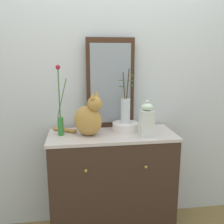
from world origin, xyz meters
TOP-DOWN VIEW (x-y plane):
  - wall_back at (0.00, 0.30)m, footprint 4.40×0.08m
  - sideboard at (0.00, -0.00)m, footprint 1.03×0.46m
  - mirror_leaning at (0.02, 0.20)m, footprint 0.41×0.03m
  - cat_sitting at (-0.19, -0.02)m, footprint 0.43×0.32m
  - vase_slim_green at (-0.41, 0.02)m, footprint 0.08×0.05m
  - bowl_porcelain at (0.12, 0.07)m, footprint 0.22×0.22m
  - vase_glass_clear at (0.12, 0.07)m, footprint 0.16×0.13m
  - jar_lidded_porcelain at (0.26, -0.09)m, footprint 0.10×0.10m

SIDE VIEW (x-z plane):
  - sideboard at x=0.00m, z-range 0.00..0.93m
  - bowl_porcelain at x=0.12m, z-range 0.93..1.00m
  - jar_lidded_porcelain at x=0.26m, z-range 0.91..1.20m
  - cat_sitting at x=-0.19m, z-range 0.89..1.25m
  - vase_slim_green at x=-0.41m, z-range 0.80..1.35m
  - vase_glass_clear at x=0.12m, z-range 0.89..1.34m
  - wall_back at x=0.00m, z-range 0.00..2.60m
  - mirror_leaning at x=0.02m, z-range 0.93..1.70m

